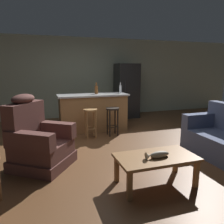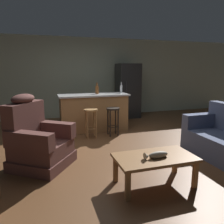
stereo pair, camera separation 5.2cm
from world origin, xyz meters
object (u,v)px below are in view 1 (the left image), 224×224
at_px(kitchen_island, 93,112).
at_px(fish_figurine, 157,155).
at_px(refrigerator, 127,91).
at_px(bar_stool_left, 90,118).
at_px(bottle_short_amber, 96,90).
at_px(bottle_tall_green, 120,89).
at_px(bar_stool_right, 113,116).
at_px(coffee_table, 156,160).
at_px(recliner_near_lamp, 38,141).

bearing_deg(kitchen_island, fish_figurine, -86.84).
distance_m(kitchen_island, refrigerator, 1.91).
bearing_deg(bar_stool_left, bottle_short_amber, 64.80).
height_order(refrigerator, bottle_short_amber, refrigerator).
bearing_deg(fish_figurine, bottle_tall_green, 78.82).
bearing_deg(kitchen_island, bottle_tall_green, 4.05).
xyz_separation_m(bar_stool_left, bar_stool_right, (0.54, 0.00, 0.00)).
bearing_deg(coffee_table, kitchen_island, 93.57).
bearing_deg(recliner_near_lamp, bottle_tall_green, 76.99).
distance_m(coffee_table, recliner_near_lamp, 1.93).
relative_size(refrigerator, bottle_tall_green, 6.08).
distance_m(bar_stool_right, refrigerator, 2.17).
distance_m(bar_stool_left, bar_stool_right, 0.54).
height_order(coffee_table, bottle_tall_green, bottle_tall_green).
relative_size(coffee_table, recliner_near_lamp, 0.92).
bearing_deg(bottle_tall_green, fish_figurine, -101.18).
bearing_deg(coffee_table, bottle_short_amber, 91.45).
distance_m(coffee_table, refrigerator, 4.42).
relative_size(fish_figurine, bar_stool_left, 0.50).
xyz_separation_m(recliner_near_lamp, bottle_tall_green, (2.16, 1.93, 0.64)).
height_order(recliner_near_lamp, refrigerator, refrigerator).
xyz_separation_m(bottle_tall_green, bottle_short_amber, (-0.68, -0.01, 0.00)).
distance_m(recliner_near_lamp, kitchen_island, 2.32).
bearing_deg(fish_figurine, bar_stool_left, 98.76).
bearing_deg(bar_stool_left, recliner_near_lamp, -133.12).
distance_m(bottle_tall_green, bottle_short_amber, 0.68).
height_order(refrigerator, bottle_tall_green, refrigerator).
bearing_deg(bar_stool_right, fish_figurine, -93.91).
xyz_separation_m(coffee_table, refrigerator, (1.24, 4.21, 0.52)).
height_order(bar_stool_left, bar_stool_right, same).
relative_size(bar_stool_left, bottle_tall_green, 2.35).
bearing_deg(kitchen_island, refrigerator, 40.06).
xyz_separation_m(coffee_table, bottle_tall_green, (0.60, 3.06, 0.70)).
distance_m(refrigerator, bottle_tall_green, 1.32).
height_order(fish_figurine, bottle_tall_green, bottle_tall_green).
bearing_deg(bar_stool_left, coffee_table, -80.58).
height_order(bar_stool_left, refrigerator, refrigerator).
bearing_deg(bar_stool_right, bottle_short_amber, 108.48).
distance_m(bar_stool_right, bottle_short_amber, 0.92).
xyz_separation_m(fish_figurine, recliner_near_lamp, (-1.54, 1.20, -0.04)).
xyz_separation_m(recliner_near_lamp, bar_stool_right, (1.70, 1.24, 0.05)).
relative_size(fish_figurine, bottle_tall_green, 1.17).
bearing_deg(bottle_tall_green, coffee_table, -101.08).
relative_size(coffee_table, bar_stool_left, 1.62).
height_order(bar_stool_left, bottle_short_amber, bottle_short_amber).
bearing_deg(kitchen_island, recliner_near_lamp, -126.19).
bearing_deg(bar_stool_left, bar_stool_right, 0.00).
bearing_deg(bottle_tall_green, recliner_near_lamp, -138.23).
height_order(recliner_near_lamp, bar_stool_right, recliner_near_lamp).
height_order(bar_stool_right, refrigerator, refrigerator).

